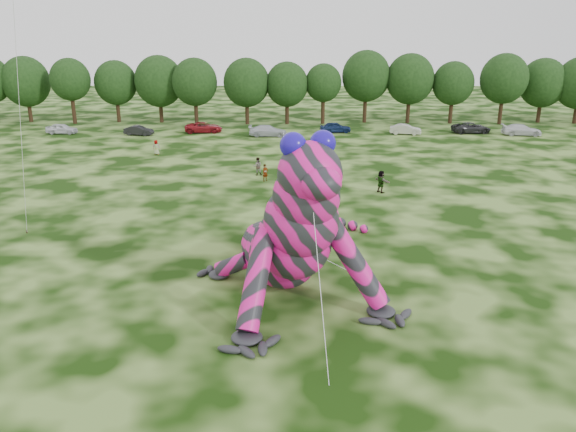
% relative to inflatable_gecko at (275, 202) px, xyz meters
% --- Properties ---
extents(ground, '(240.00, 240.00, 0.00)m').
position_rel_inflatable_gecko_xyz_m(ground, '(4.29, -1.82, -4.42)').
color(ground, '#16330A').
rests_on(ground, ground).
extents(inflatable_gecko, '(20.35, 21.91, 8.83)m').
position_rel_inflatable_gecko_xyz_m(inflatable_gecko, '(0.00, 0.00, 0.00)').
color(inflatable_gecko, '#EC168E').
rests_on(inflatable_gecko, ground).
extents(tree_2, '(7.04, 6.34, 9.64)m').
position_rel_inflatable_gecko_xyz_m(tree_2, '(-38.73, 56.94, 0.41)').
color(tree_2, black).
rests_on(tree_2, ground).
extents(tree_3, '(5.81, 5.23, 9.44)m').
position_rel_inflatable_gecko_xyz_m(tree_3, '(-31.43, 55.25, 0.31)').
color(tree_3, black).
rests_on(tree_3, ground).
extents(tree_4, '(6.22, 5.60, 9.06)m').
position_rel_inflatable_gecko_xyz_m(tree_4, '(-25.36, 56.89, 0.11)').
color(tree_4, black).
rests_on(tree_4, ground).
extents(tree_5, '(7.16, 6.44, 9.80)m').
position_rel_inflatable_gecko_xyz_m(tree_5, '(-18.84, 56.61, 0.48)').
color(tree_5, black).
rests_on(tree_5, ground).
extents(tree_6, '(6.52, 5.86, 9.49)m').
position_rel_inflatable_gecko_xyz_m(tree_6, '(-13.27, 54.86, 0.33)').
color(tree_6, black).
rests_on(tree_6, ground).
extents(tree_7, '(6.68, 6.01, 9.48)m').
position_rel_inflatable_gecko_xyz_m(tree_7, '(-5.80, 54.98, 0.32)').
color(tree_7, black).
rests_on(tree_7, ground).
extents(tree_8, '(6.14, 5.53, 8.94)m').
position_rel_inflatable_gecko_xyz_m(tree_8, '(0.07, 55.17, 0.06)').
color(tree_8, black).
rests_on(tree_8, ground).
extents(tree_9, '(5.27, 4.74, 8.68)m').
position_rel_inflatable_gecko_xyz_m(tree_9, '(5.35, 55.52, -0.08)').
color(tree_9, black).
rests_on(tree_9, ground).
extents(tree_10, '(7.09, 6.38, 10.50)m').
position_rel_inflatable_gecko_xyz_m(tree_10, '(11.68, 56.76, 0.84)').
color(tree_10, black).
rests_on(tree_10, ground).
extents(tree_11, '(7.01, 6.31, 10.07)m').
position_rel_inflatable_gecko_xyz_m(tree_11, '(18.07, 56.37, 0.62)').
color(tree_11, black).
rests_on(tree_11, ground).
extents(tree_12, '(5.99, 5.39, 8.97)m').
position_rel_inflatable_gecko_xyz_m(tree_12, '(24.30, 55.92, 0.07)').
color(tree_12, black).
rests_on(tree_12, ground).
extents(tree_13, '(6.83, 6.15, 10.13)m').
position_rel_inflatable_gecko_xyz_m(tree_13, '(31.42, 55.31, 0.65)').
color(tree_13, black).
rests_on(tree_13, ground).
extents(tree_14, '(6.82, 6.14, 9.40)m').
position_rel_inflatable_gecko_xyz_m(tree_14, '(37.75, 56.90, 0.29)').
color(tree_14, black).
rests_on(tree_14, ground).
extents(car_0, '(4.11, 1.81, 1.37)m').
position_rel_inflatable_gecko_xyz_m(car_0, '(-29.84, 46.31, -3.73)').
color(car_0, silver).
rests_on(car_0, ground).
extents(car_1, '(3.98, 1.95, 1.25)m').
position_rel_inflatable_gecko_xyz_m(car_1, '(-19.30, 45.27, -3.79)').
color(car_1, black).
rests_on(car_1, ground).
extents(car_2, '(5.25, 2.84, 1.40)m').
position_rel_inflatable_gecko_xyz_m(car_2, '(-11.11, 47.47, -3.72)').
color(car_2, maroon).
rests_on(car_2, ground).
extents(car_3, '(4.98, 2.07, 1.44)m').
position_rel_inflatable_gecko_xyz_m(car_3, '(-2.30, 44.61, -3.70)').
color(car_3, silver).
rests_on(car_3, ground).
extents(car_4, '(4.29, 2.02, 1.42)m').
position_rel_inflatable_gecko_xyz_m(car_4, '(6.66, 47.61, -3.71)').
color(car_4, navy).
rests_on(car_4, ground).
extents(car_5, '(4.29, 2.23, 1.35)m').
position_rel_inflatable_gecko_xyz_m(car_5, '(15.83, 46.21, -3.74)').
color(car_5, '#B8B6A8').
rests_on(car_5, ground).
extents(car_6, '(5.32, 2.86, 1.42)m').
position_rel_inflatable_gecko_xyz_m(car_6, '(24.85, 47.34, -3.71)').
color(car_6, '#29292C').
rests_on(car_6, ground).
extents(car_7, '(5.21, 2.60, 1.45)m').
position_rel_inflatable_gecko_xyz_m(car_7, '(30.90, 45.61, -3.69)').
color(car_7, silver).
rests_on(car_7, ground).
extents(spectator_0, '(0.68, 0.65, 1.56)m').
position_rel_inflatable_gecko_xyz_m(spectator_0, '(-1.57, 21.44, -3.64)').
color(spectator_0, gray).
rests_on(spectator_0, ground).
extents(spectator_1, '(0.91, 0.75, 1.70)m').
position_rel_inflatable_gecko_xyz_m(spectator_1, '(-2.40, 23.69, -3.57)').
color(spectator_1, gray).
rests_on(spectator_1, ground).
extents(spectator_4, '(0.82, 0.56, 1.64)m').
position_rel_inflatable_gecko_xyz_m(spectator_4, '(-14.10, 32.88, -3.60)').
color(spectator_4, gray).
rests_on(spectator_4, ground).
extents(spectator_5, '(1.42, 1.76, 1.88)m').
position_rel_inflatable_gecko_xyz_m(spectator_5, '(8.32, 17.71, -3.48)').
color(spectator_5, gray).
rests_on(spectator_5, ground).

